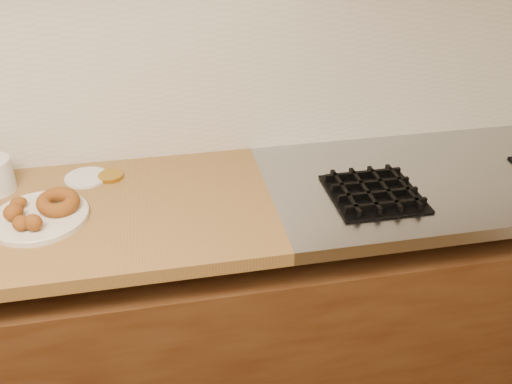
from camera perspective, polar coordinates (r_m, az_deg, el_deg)
wall_back at (r=1.71m, az=-18.22°, el=16.82°), size 4.00×0.02×2.70m
base_cabinet at (r=1.92m, az=-14.16°, el=-14.67°), size 3.60×0.60×0.77m
stovetop at (r=1.86m, az=21.29°, el=1.58°), size 1.30×0.62×0.04m
backsplash at (r=1.74m, az=-17.44°, el=11.97°), size 3.60×0.02×0.60m
burner_grates at (r=1.77m, az=22.04°, el=1.12°), size 0.91×0.26×0.03m
donut_plate at (r=1.60m, az=-21.82°, el=-2.48°), size 0.26×0.26×0.01m
ring_donut at (r=1.59m, az=-20.12°, el=-1.01°), size 0.16×0.16×0.05m
fried_dough_chunks at (r=1.56m, az=-23.49°, el=-2.31°), size 0.12×0.17×0.05m
tub_lid at (r=1.76m, az=-17.44°, el=1.46°), size 0.17×0.17×0.01m
brass_jar_lid at (r=1.74m, az=-15.05°, el=1.63°), size 0.10×0.10×0.01m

